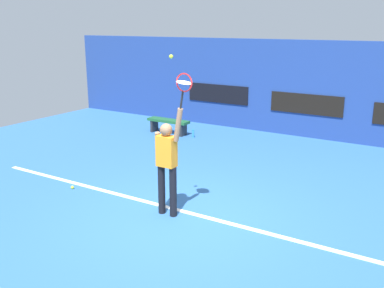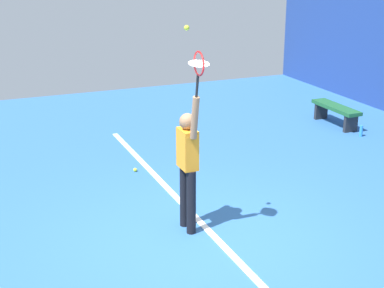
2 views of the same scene
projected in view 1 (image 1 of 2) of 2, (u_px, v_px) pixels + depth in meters
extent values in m
plane|color=#2D609E|center=(184.00, 217.00, 7.90)|extent=(18.00, 18.00, 0.00)
cube|color=navy|center=(308.00, 89.00, 13.12)|extent=(18.00, 0.20, 2.88)
cube|color=black|center=(306.00, 104.00, 13.14)|extent=(2.20, 0.03, 0.60)
cube|color=black|center=(218.00, 94.00, 14.65)|extent=(2.20, 0.03, 0.60)
cube|color=white|center=(189.00, 213.00, 8.05)|extent=(10.00, 0.10, 0.01)
cylinder|color=black|center=(162.00, 189.00, 7.95)|extent=(0.13, 0.13, 0.92)
cylinder|color=black|center=(173.00, 192.00, 7.83)|extent=(0.13, 0.13, 0.92)
cube|color=orange|center=(166.00, 151.00, 7.70)|extent=(0.34, 0.20, 0.55)
sphere|color=#8C6647|center=(166.00, 130.00, 7.59)|extent=(0.22, 0.22, 0.22)
cylinder|color=#8C6647|center=(178.00, 125.00, 7.44)|extent=(0.19, 0.09, 0.59)
cylinder|color=#8C6647|center=(160.00, 147.00, 7.86)|extent=(0.09, 0.23, 0.58)
cylinder|color=black|center=(182.00, 100.00, 7.28)|extent=(0.09, 0.03, 0.30)
torus|color=red|center=(184.00, 83.00, 7.18)|extent=(0.36, 0.02, 0.36)
cylinder|color=silver|center=(184.00, 83.00, 7.18)|extent=(0.26, 0.27, 0.05)
sphere|color=#CCE033|center=(171.00, 57.00, 7.11)|extent=(0.07, 0.07, 0.07)
cube|color=#1E592D|center=(168.00, 121.00, 13.74)|extent=(1.40, 0.36, 0.08)
cube|color=#262628|center=(154.00, 126.00, 14.08)|extent=(0.08, 0.32, 0.37)
cube|color=#262628|center=(183.00, 130.00, 13.52)|extent=(0.08, 0.32, 0.37)
cylinder|color=#338CD8|center=(193.00, 133.00, 13.36)|extent=(0.07, 0.07, 0.24)
sphere|color=#CCE033|center=(72.00, 187.00, 9.22)|extent=(0.07, 0.07, 0.07)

